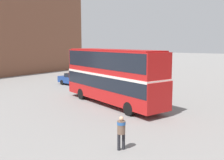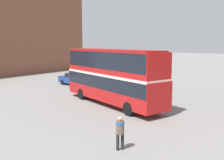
% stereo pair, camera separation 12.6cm
% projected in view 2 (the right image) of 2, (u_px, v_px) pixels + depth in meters
% --- Properties ---
extents(ground_plane, '(240.00, 240.00, 0.00)m').
position_uv_depth(ground_plane, '(121.00, 104.00, 23.13)').
color(ground_plane, gray).
extents(building_row_left, '(12.12, 29.50, 14.81)m').
position_uv_depth(building_row_left, '(1.00, 31.00, 45.80)').
color(building_row_left, brown).
rests_on(building_row_left, ground_plane).
extents(double_decker_bus, '(11.54, 6.02, 4.77)m').
position_uv_depth(double_decker_bus, '(112.00, 73.00, 22.46)').
color(double_decker_bus, red).
rests_on(double_decker_bus, ground_plane).
extents(pedestrian_foreground, '(0.58, 0.58, 1.73)m').
position_uv_depth(pedestrian_foreground, '(120.00, 129.00, 12.98)').
color(pedestrian_foreground, '#232328').
rests_on(pedestrian_foreground, ground_plane).
extents(parked_car_kerb_far, '(4.89, 2.45, 1.51)m').
position_uv_depth(parked_car_kerb_far, '(75.00, 79.00, 33.02)').
color(parked_car_kerb_far, navy).
rests_on(parked_car_kerb_far, ground_plane).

